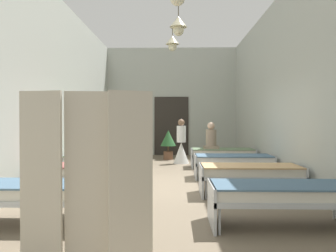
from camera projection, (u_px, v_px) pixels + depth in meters
ground_plane at (167, 188)px, 7.43m from camera, size 5.90×13.67×0.10m
room_shell at (169, 89)px, 8.60m from camera, size 5.70×13.27×4.43m
bed_left_row_0 at (45, 193)px, 4.61m from camera, size 1.90×0.84×0.57m
bed_right_row_0 at (281, 194)px, 4.53m from camera, size 1.90×0.84×0.57m
bed_left_row_1 at (83, 172)px, 6.51m from camera, size 1.90×0.84×0.57m
bed_right_row_1 at (250, 172)px, 6.43m from camera, size 1.90×0.84×0.57m
bed_left_row_2 at (104, 160)px, 8.40m from camera, size 1.90×0.84×0.57m
bed_right_row_2 at (233, 160)px, 8.33m from camera, size 1.90×0.84×0.57m
bed_left_row_3 at (117, 153)px, 10.30m from camera, size 1.90×0.84×0.57m
bed_right_row_3 at (223, 153)px, 10.23m from camera, size 1.90×0.84×0.57m
nurse_near_aisle at (181, 147)px, 11.24m from camera, size 0.52×0.52×1.49m
patient_seated_primary at (211, 139)px, 10.20m from camera, size 0.44×0.44×0.80m
patient_seated_secondary at (129, 139)px, 10.29m from camera, size 0.44×0.44×0.80m
potted_plant at (168, 141)px, 12.33m from camera, size 0.56×0.56×1.07m
privacy_screen at (86, 182)px, 3.15m from camera, size 1.25×0.20×1.70m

